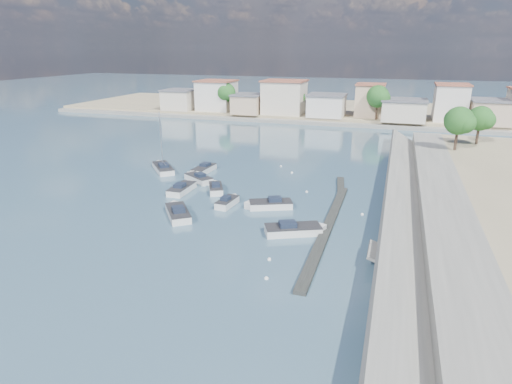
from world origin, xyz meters
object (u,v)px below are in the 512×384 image
motorboat_f (216,188)px  motorboat_a (178,213)px  motorboat_c (198,178)px  motorboat_h (296,230)px  motorboat_b (228,202)px  sailboat (163,168)px  motorboat_d (268,205)px  motorboat_g (203,170)px  motorboat_e (183,189)px

motorboat_f → motorboat_a: bearing=-93.6°
motorboat_c → motorboat_h: size_ratio=0.81×
motorboat_b → motorboat_h: 10.76m
motorboat_h → sailboat: bearing=146.2°
motorboat_a → motorboat_b: (3.98, 4.80, -0.00)m
motorboat_d → motorboat_c: bearing=150.3°
motorboat_g → motorboat_c: bearing=-74.8°
motorboat_b → motorboat_g: bearing=126.3°
motorboat_c → motorboat_a: bearing=-74.2°
motorboat_d → motorboat_a: bearing=-148.0°
motorboat_f → motorboat_h: 16.01m
motorboat_a → motorboat_c: bearing=105.8°
motorboat_d → motorboat_e: 12.29m
motorboat_d → motorboat_e: (-12.07, 2.29, 0.00)m
motorboat_f → motorboat_g: bearing=125.2°
motorboat_d → motorboat_e: size_ratio=1.01×
motorboat_h → motorboat_e: bearing=153.7°
motorboat_c → sailboat: 7.99m
motorboat_h → sailboat: sailboat is taller
motorboat_b → motorboat_c: same height
motorboat_a → motorboat_d: same height
motorboat_a → motorboat_e: same height
motorboat_a → motorboat_c: (-3.52, 12.39, 0.00)m
motorboat_b → sailboat: size_ratio=0.46×
motorboat_f → motorboat_h: (12.74, -9.69, 0.00)m
motorboat_b → sailboat: bearing=143.8°
motorboat_b → motorboat_f: size_ratio=0.94×
sailboat → motorboat_f: bearing=-29.7°
motorboat_c → motorboat_g: bearing=105.2°
motorboat_g → sailboat: sailboat is taller
motorboat_b → motorboat_g: 14.56m
motorboat_c → motorboat_e: size_ratio=0.90×
motorboat_b → motorboat_e: bearing=158.3°
motorboat_g → sailboat: 6.24m
motorboat_d → motorboat_f: 8.92m
motorboat_e → motorboat_g: (-1.25, 8.80, 0.00)m
motorboat_c → motorboat_d: (12.20, -6.96, -0.00)m
motorboat_e → motorboat_b: bearing=-21.7°
motorboat_h → motorboat_c: bearing=142.5°
motorboat_a → motorboat_f: (0.58, 9.15, -0.00)m
motorboat_f → sailboat: sailboat is taller
motorboat_e → motorboat_f: bearing=19.8°
motorboat_g → motorboat_h: size_ratio=0.91×
motorboat_b → motorboat_f: bearing=128.1°
motorboat_g → sailboat: (-6.17, -0.89, 0.03)m
motorboat_d → motorboat_h: size_ratio=0.90×
motorboat_c → sailboat: size_ratio=0.54×
motorboat_e → motorboat_g: same height
motorboat_b → sailboat: sailboat is taller
motorboat_e → motorboat_g: 8.89m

